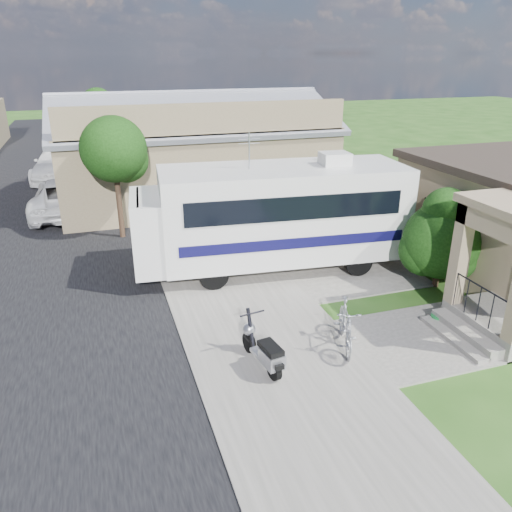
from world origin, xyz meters
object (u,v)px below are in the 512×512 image
object	(u,v)px
pickup_truck	(66,195)
garden_hose	(439,319)
motorhome	(273,214)
scooter	(264,350)
bicycle	(345,327)
van	(59,163)
shrub	(443,237)

from	to	relation	value
pickup_truck	garden_hose	xyz separation A→B (m)	(9.49, -13.41, -0.70)
motorhome	scooter	size ratio (longest dim) A/B	5.08
motorhome	bicycle	distance (m)	5.27
scooter	pickup_truck	xyz separation A→B (m)	(-4.41, 13.98, 0.29)
van	garden_hose	size ratio (longest dim) A/B	13.91
shrub	scooter	distance (m)	7.04
shrub	pickup_truck	bearing A→B (deg)	133.62
shrub	scooter	bearing A→B (deg)	-158.33
scooter	bicycle	xyz separation A→B (m)	(2.13, 0.23, 0.07)
motorhome	bicycle	bearing A→B (deg)	-84.79
bicycle	van	distance (m)	22.15
motorhome	van	bearing A→B (deg)	119.41
shrub	scooter	xyz separation A→B (m)	(-6.47, -2.57, -1.06)
bicycle	van	world-z (taller)	van
motorhome	garden_hose	size ratio (longest dim) A/B	21.10
shrub	garden_hose	distance (m)	2.84
shrub	van	size ratio (longest dim) A/B	0.53
motorhome	pickup_truck	xyz separation A→B (m)	(-6.55, 8.65, -1.09)
scooter	shrub	bearing A→B (deg)	12.70
bicycle	van	xyz separation A→B (m)	(-7.07, 20.99, 0.26)
shrub	bicycle	distance (m)	5.03
motorhome	scooter	xyz separation A→B (m)	(-2.14, -5.33, -1.38)
bicycle	garden_hose	bearing A→B (deg)	26.67
scooter	motorhome	bearing A→B (deg)	59.17
van	motorhome	bearing A→B (deg)	-57.09
scooter	van	xyz separation A→B (m)	(-4.95, 21.22, 0.33)
motorhome	bicycle	size ratio (longest dim) A/B	4.57
pickup_truck	garden_hose	world-z (taller)	pickup_truck
scooter	garden_hose	distance (m)	5.13
motorhome	garden_hose	bearing A→B (deg)	-52.91
scooter	garden_hose	bearing A→B (deg)	-2.48
bicycle	pickup_truck	xyz separation A→B (m)	(-6.53, 13.75, 0.22)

